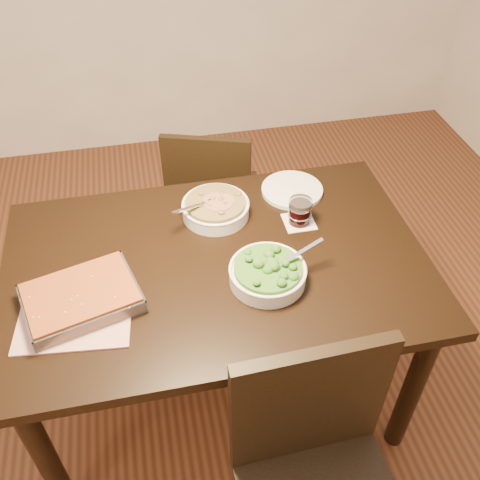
{
  "coord_description": "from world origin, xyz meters",
  "views": [
    {
      "loc": [
        -0.18,
        -1.25,
        2.0
      ],
      "look_at": [
        0.09,
        0.03,
        0.8
      ],
      "focal_mm": 40.0,
      "sensor_mm": 36.0,
      "label": 1
    }
  ],
  "objects_px": {
    "dinner_plate": "(292,190)",
    "chair_far": "(212,193)",
    "table": "(217,281)",
    "wine_tumbler": "(300,211)",
    "stew_bowl": "(216,208)",
    "baking_dish": "(82,298)",
    "broccoli_bowl": "(268,273)",
    "chair_near": "(318,475)"
  },
  "relations": [
    {
      "from": "broccoli_bowl",
      "to": "chair_far",
      "type": "bearing_deg",
      "value": 93.06
    },
    {
      "from": "chair_near",
      "to": "chair_far",
      "type": "xyz_separation_m",
      "value": [
        -0.06,
        1.4,
        -0.06
      ]
    },
    {
      "from": "chair_near",
      "to": "baking_dish",
      "type": "bearing_deg",
      "value": 134.94
    },
    {
      "from": "table",
      "to": "baking_dish",
      "type": "height_order",
      "value": "baking_dish"
    },
    {
      "from": "chair_near",
      "to": "stew_bowl",
      "type": "bearing_deg",
      "value": 95.87
    },
    {
      "from": "baking_dish",
      "to": "chair_near",
      "type": "xyz_separation_m",
      "value": [
        0.59,
        -0.56,
        -0.26
      ]
    },
    {
      "from": "wine_tumbler",
      "to": "chair_far",
      "type": "height_order",
      "value": "wine_tumbler"
    },
    {
      "from": "broccoli_bowl",
      "to": "stew_bowl",
      "type": "bearing_deg",
      "value": 106.49
    },
    {
      "from": "baking_dish",
      "to": "dinner_plate",
      "type": "xyz_separation_m",
      "value": [
        0.78,
        0.41,
        -0.02
      ]
    },
    {
      "from": "stew_bowl",
      "to": "baking_dish",
      "type": "bearing_deg",
      "value": -144.32
    },
    {
      "from": "dinner_plate",
      "to": "stew_bowl",
      "type": "bearing_deg",
      "value": -166.19
    },
    {
      "from": "table",
      "to": "chair_near",
      "type": "height_order",
      "value": "chair_near"
    },
    {
      "from": "stew_bowl",
      "to": "broccoli_bowl",
      "type": "bearing_deg",
      "value": -73.51
    },
    {
      "from": "broccoli_bowl",
      "to": "chair_near",
      "type": "bearing_deg",
      "value": -88.15
    },
    {
      "from": "broccoli_bowl",
      "to": "dinner_plate",
      "type": "distance_m",
      "value": 0.48
    },
    {
      "from": "wine_tumbler",
      "to": "chair_far",
      "type": "distance_m",
      "value": 0.73
    },
    {
      "from": "wine_tumbler",
      "to": "chair_near",
      "type": "height_order",
      "value": "chair_near"
    },
    {
      "from": "chair_near",
      "to": "broccoli_bowl",
      "type": "bearing_deg",
      "value": 89.93
    },
    {
      "from": "table",
      "to": "broccoli_bowl",
      "type": "distance_m",
      "value": 0.23
    },
    {
      "from": "stew_bowl",
      "to": "baking_dish",
      "type": "xyz_separation_m",
      "value": [
        -0.47,
        -0.34,
        -0.0
      ]
    },
    {
      "from": "broccoli_bowl",
      "to": "dinner_plate",
      "type": "height_order",
      "value": "broccoli_bowl"
    },
    {
      "from": "stew_bowl",
      "to": "dinner_plate",
      "type": "relative_size",
      "value": 1.07
    },
    {
      "from": "table",
      "to": "chair_near",
      "type": "bearing_deg",
      "value": -76.16
    },
    {
      "from": "broccoli_bowl",
      "to": "wine_tumbler",
      "type": "bearing_deg",
      "value": 54.59
    },
    {
      "from": "baking_dish",
      "to": "chair_far",
      "type": "xyz_separation_m",
      "value": [
        0.53,
        0.84,
        -0.32
      ]
    },
    {
      "from": "wine_tumbler",
      "to": "dinner_plate",
      "type": "distance_m",
      "value": 0.18
    },
    {
      "from": "stew_bowl",
      "to": "chair_far",
      "type": "distance_m",
      "value": 0.6
    },
    {
      "from": "table",
      "to": "wine_tumbler",
      "type": "bearing_deg",
      "value": 22.58
    },
    {
      "from": "stew_bowl",
      "to": "broccoli_bowl",
      "type": "xyz_separation_m",
      "value": [
        0.11,
        -0.36,
        0.0
      ]
    },
    {
      "from": "stew_bowl",
      "to": "chair_near",
      "type": "height_order",
      "value": "chair_near"
    },
    {
      "from": "wine_tumbler",
      "to": "chair_near",
      "type": "relative_size",
      "value": 0.1
    },
    {
      "from": "wine_tumbler",
      "to": "baking_dish",
      "type": "bearing_deg",
      "value": -162.6
    },
    {
      "from": "chair_far",
      "to": "chair_near",
      "type": "bearing_deg",
      "value": 110.72
    },
    {
      "from": "table",
      "to": "baking_dish",
      "type": "bearing_deg",
      "value": -166.7
    },
    {
      "from": "dinner_plate",
      "to": "chair_far",
      "type": "relative_size",
      "value": 0.28
    },
    {
      "from": "wine_tumbler",
      "to": "chair_near",
      "type": "distance_m",
      "value": 0.86
    },
    {
      "from": "wine_tumbler",
      "to": "chair_far",
      "type": "bearing_deg",
      "value": 110.43
    },
    {
      "from": "table",
      "to": "chair_far",
      "type": "bearing_deg",
      "value": 82.42
    },
    {
      "from": "stew_bowl",
      "to": "chair_near",
      "type": "xyz_separation_m",
      "value": [
        0.12,
        -0.89,
        -0.26
      ]
    },
    {
      "from": "broccoli_bowl",
      "to": "wine_tumbler",
      "type": "xyz_separation_m",
      "value": [
        0.18,
        0.25,
        0.02
      ]
    },
    {
      "from": "table",
      "to": "broccoli_bowl",
      "type": "relative_size",
      "value": 5.03
    },
    {
      "from": "stew_bowl",
      "to": "chair_far",
      "type": "height_order",
      "value": "stew_bowl"
    }
  ]
}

